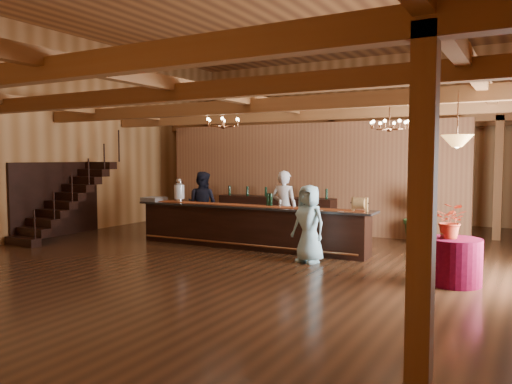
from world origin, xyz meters
The scene contains 27 objects.
floor centered at (0.00, 0.00, 0.00)m, with size 14.00×14.00×0.00m, color #402313.
ceiling centered at (0.00, 0.00, 5.50)m, with size 14.00×14.00×0.00m, color #AE703B.
wall_back centered at (0.00, 7.00, 2.75)m, with size 12.00×0.10×5.50m, color #B9834A.
wall_left centered at (-6.00, 0.00, 2.75)m, with size 0.10×14.00×5.50m, color #B9834A.
beam_grid centered at (0.00, 0.51, 3.24)m, with size 11.90×13.90×0.39m.
support_posts centered at (0.00, -0.50, 1.60)m, with size 9.20×10.20×3.20m.
partition_wall centered at (-0.50, 3.50, 1.55)m, with size 9.00×0.18×3.10m, color brown.
staircase centered at (-5.45, -0.74, 1.00)m, with size 1.00×2.80×2.00m.
backroom_boxes centered at (-0.29, 5.50, 0.53)m, with size 4.10×0.60×1.10m.
tasting_bar centered at (-0.53, 0.41, 0.51)m, with size 5.99×0.90×1.01m.
beverage_dispenser centered at (-2.58, 0.41, 1.28)m, with size 0.26×0.26×0.60m.
glass_rack_tray centered at (-3.32, 0.30, 1.05)m, with size 0.50×0.50×0.10m, color gray.
raffle_drum centered at (2.13, 0.42, 1.17)m, with size 0.34×0.24×0.30m.
bar_bottle_0 centered at (-0.09, 0.54, 1.15)m, with size 0.07×0.07×0.30m, color black.
bar_bottle_1 centered at (-0.08, 0.54, 1.15)m, with size 0.07×0.07×0.30m, color black.
bar_bottle_2 centered at (-0.02, 0.54, 1.15)m, with size 0.07×0.07×0.30m, color black.
backbar_shelf centered at (-1.20, 3.11, 0.50)m, with size 3.52×0.55×0.99m, color black.
round_table centered at (4.16, -0.85, 0.39)m, with size 0.90×0.90×0.78m, color maroon.
chandelier_left centered at (-0.94, -0.04, 2.93)m, with size 0.80×0.80×0.42m.
chandelier_right centered at (2.61, 0.87, 2.81)m, with size 0.80×0.80×0.54m.
pendant_lamp centered at (4.16, -0.85, 2.40)m, with size 0.52×0.52×0.90m.
bartender centered at (0.05, 1.11, 0.91)m, with size 0.66×0.43×1.81m, color silver.
staff_second centered at (-2.39, 1.15, 0.88)m, with size 0.85×0.66×1.75m, color black.
guest centered at (1.34, -0.41, 0.79)m, with size 0.77×0.50×1.58m, color #A7DFEC.
floor_plant centered at (2.85, 2.89, 0.68)m, with size 0.75×0.60×1.36m, color #2A5823.
table_flowers centered at (4.11, -0.90, 1.08)m, with size 0.54×0.46×0.60m, color #B63418.
table_vase centered at (4.03, -0.94, 0.92)m, with size 0.15×0.15×0.29m, color #A46B43.
Camera 1 is at (5.28, -9.67, 2.13)m, focal length 35.00 mm.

